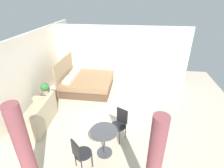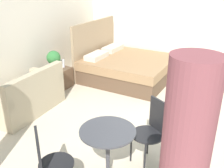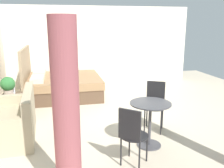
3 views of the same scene
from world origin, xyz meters
The scene contains 11 objects.
ground_plane centered at (0.00, 0.00, -0.01)m, with size 8.64×8.94×0.02m, color beige.
wall_right centered at (2.82, 0.00, 1.26)m, with size 0.12×5.94×2.51m, color silver.
bed centered at (1.68, 1.31, 0.31)m, with size 1.85×2.01×1.36m.
couch centered at (-0.72, 2.20, 0.29)m, with size 1.47×0.82×0.84m.
nightstand centered at (0.49, 2.40, 0.23)m, with size 0.46×0.44×0.45m.
potted_plant centered at (0.39, 2.45, 0.70)m, with size 0.31×0.31×0.43m.
vase centered at (0.61, 2.40, 0.54)m, with size 0.10×0.10×0.17m.
balcony_table centered at (-1.55, -0.02, 0.52)m, with size 0.67×0.67×0.75m.
cafe_chair_near_window centered at (-2.08, 0.45, 0.52)m, with size 0.57×0.57×0.88m.
cafe_chair_near_couch centered at (-0.94, -0.36, 0.56)m, with size 0.58×0.58×0.92m.
curtain_right centered at (-2.57, 1.35, 1.04)m, with size 0.29×0.29×2.07m.
Camera 3 is at (-5.07, 1.42, 1.99)m, focal length 39.49 mm.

